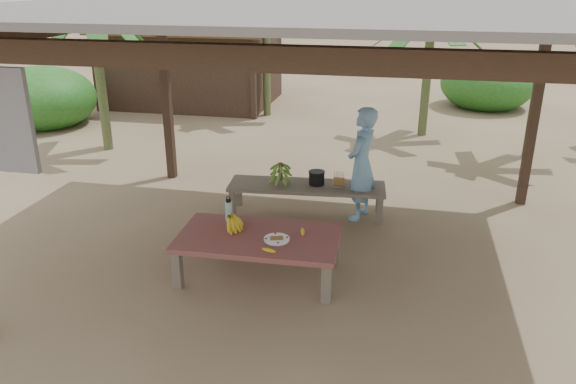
% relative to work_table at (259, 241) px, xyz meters
% --- Properties ---
extents(ground, '(80.00, 80.00, 0.00)m').
position_rel_work_table_xyz_m(ground, '(0.51, 0.62, -0.43)').
color(ground, brown).
rests_on(ground, ground).
extents(pavilion, '(6.60, 5.60, 2.95)m').
position_rel_work_table_xyz_m(pavilion, '(0.49, 0.60, 2.34)').
color(pavilion, black).
rests_on(pavilion, ground).
extents(work_table, '(1.83, 1.05, 0.50)m').
position_rel_work_table_xyz_m(work_table, '(0.00, 0.00, 0.00)').
color(work_table, brown).
rests_on(work_table, ground).
extents(bench, '(2.24, 0.79, 0.45)m').
position_rel_work_table_xyz_m(bench, '(0.22, 1.84, -0.04)').
color(bench, brown).
rests_on(bench, ground).
extents(ripe_banana_bunch, '(0.34, 0.30, 0.19)m').
position_rel_work_table_xyz_m(ripe_banana_bunch, '(-0.37, 0.10, 0.16)').
color(ripe_banana_bunch, yellow).
rests_on(ripe_banana_bunch, work_table).
extents(plate, '(0.28, 0.28, 0.04)m').
position_rel_work_table_xyz_m(plate, '(0.23, -0.08, 0.08)').
color(plate, white).
rests_on(plate, work_table).
extents(loose_banana_front, '(0.15, 0.05, 0.04)m').
position_rel_work_table_xyz_m(loose_banana_front, '(0.21, -0.36, 0.09)').
color(loose_banana_front, yellow).
rests_on(loose_banana_front, work_table).
extents(loose_banana_side, '(0.08, 0.16, 0.04)m').
position_rel_work_table_xyz_m(loose_banana_side, '(0.47, 0.16, 0.09)').
color(loose_banana_side, yellow).
rests_on(loose_banana_side, work_table).
extents(water_flask, '(0.08, 0.08, 0.31)m').
position_rel_work_table_xyz_m(water_flask, '(-0.45, 0.34, 0.19)').
color(water_flask, '#3EC4B2').
rests_on(water_flask, work_table).
extents(green_banana_stalk, '(0.31, 0.31, 0.33)m').
position_rel_work_table_xyz_m(green_banana_stalk, '(-0.15, 1.80, 0.18)').
color(green_banana_stalk, '#598C2D').
rests_on(green_banana_stalk, bench).
extents(cooking_pot, '(0.22, 0.22, 0.19)m').
position_rel_work_table_xyz_m(cooking_pot, '(0.35, 1.88, 0.11)').
color(cooking_pot, black).
rests_on(cooking_pot, bench).
extents(skewer_rack, '(0.19, 0.10, 0.24)m').
position_rel_work_table_xyz_m(skewer_rack, '(0.67, 1.82, 0.14)').
color(skewer_rack, '#A57F47').
rests_on(skewer_rack, bench).
extents(woman, '(0.53, 0.66, 1.59)m').
position_rel_work_table_xyz_m(woman, '(0.97, 1.88, 0.36)').
color(woman, '#6B9DCA').
rests_on(woman, ground).
extents(hut, '(4.40, 3.43, 2.85)m').
position_rel_work_table_xyz_m(hut, '(-3.99, 8.62, 0.67)').
color(hut, black).
rests_on(hut, ground).
extents(banana_plant_ne, '(1.80, 1.80, 3.14)m').
position_rel_work_table_xyz_m(banana_plant_ne, '(3.82, 5.40, 2.22)').
color(banana_plant_ne, '#596638').
rests_on(banana_plant_ne, ground).
extents(banana_plant_n, '(1.80, 1.80, 2.83)m').
position_rel_work_table_xyz_m(banana_plant_n, '(1.89, 6.51, 1.92)').
color(banana_plant_n, '#596638').
rests_on(banana_plant_n, ground).
extents(banana_plant_w, '(1.80, 1.80, 2.99)m').
position_rel_work_table_xyz_m(banana_plant_w, '(-4.17, 4.18, 2.07)').
color(banana_plant_w, '#596638').
rests_on(banana_plant_w, ground).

